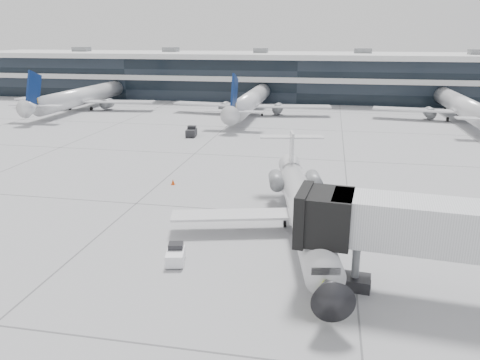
# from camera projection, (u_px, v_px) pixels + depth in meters

# --- Properties ---
(ground) EXTENTS (220.00, 220.00, 0.00)m
(ground) POSITION_uv_depth(u_px,v_px,m) (238.00, 211.00, 42.95)
(ground) COLOR #97979A
(ground) RESTS_ON ground
(terminal) EXTENTS (170.00, 22.00, 10.00)m
(terminal) POSITION_uv_depth(u_px,v_px,m) (300.00, 78.00, 118.40)
(terminal) COLOR black
(terminal) RESTS_ON ground
(bg_jet_left) EXTENTS (32.00, 40.00, 9.60)m
(bg_jet_left) POSITION_uv_depth(u_px,v_px,m) (85.00, 109.00, 102.63)
(bg_jet_left) COLOR silver
(bg_jet_left) RESTS_ON ground
(bg_jet_center) EXTENTS (32.00, 40.00, 9.60)m
(bg_jet_center) POSITION_uv_depth(u_px,v_px,m) (251.00, 114.00, 95.98)
(bg_jet_center) COLOR silver
(bg_jet_center) RESTS_ON ground
(bg_jet_right) EXTENTS (32.00, 40.00, 9.60)m
(bg_jet_right) POSITION_uv_depth(u_px,v_px,m) (459.00, 120.00, 88.80)
(bg_jet_right) COLOR silver
(bg_jet_right) RESTS_ON ground
(regional_jet) EXTENTS (21.35, 26.63, 6.17)m
(regional_jet) POSITION_uv_depth(u_px,v_px,m) (303.00, 208.00, 37.68)
(regional_jet) COLOR silver
(regional_jet) RESTS_ON ground
(ramp_worker) EXTENTS (0.84, 0.64, 2.06)m
(ramp_worker) POSITION_uv_depth(u_px,v_px,m) (324.00, 296.00, 26.95)
(ramp_worker) COLOR #DBFF1A
(ramp_worker) RESTS_ON ground
(baggage_tug) EXTENTS (1.62, 2.27, 1.31)m
(baggage_tug) POSITION_uv_depth(u_px,v_px,m) (176.00, 255.00, 32.96)
(baggage_tug) COLOR white
(baggage_tug) RESTS_ON ground
(traffic_cone) EXTENTS (0.52, 0.52, 0.62)m
(traffic_cone) POSITION_uv_depth(u_px,v_px,m) (173.00, 182.00, 50.35)
(traffic_cone) COLOR #D9420B
(traffic_cone) RESTS_ON ground
(far_tug) EXTENTS (1.74, 2.66, 1.60)m
(far_tug) POSITION_uv_depth(u_px,v_px,m) (191.00, 132.00, 74.37)
(far_tug) COLOR black
(far_tug) RESTS_ON ground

